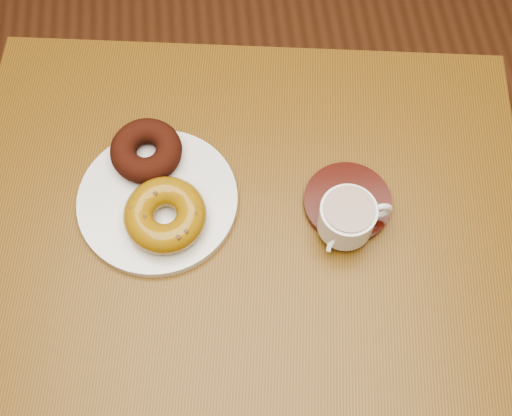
{
  "coord_description": "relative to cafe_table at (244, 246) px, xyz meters",
  "views": [
    {
      "loc": [
        0.25,
        -0.2,
        1.68
      ],
      "look_at": [
        0.29,
        0.21,
        0.82
      ],
      "focal_mm": 45.0,
      "sensor_mm": 36.0,
      "label": 1
    }
  ],
  "objects": [
    {
      "name": "donut_caramel",
      "position": [
        -0.11,
        -0.01,
        0.16
      ],
      "size": [
        0.15,
        0.15,
        0.04
      ],
      "rotation": [
        0.0,
        0.0,
        0.28
      ],
      "color": "#986D10",
      "rests_on": "donut_plate"
    },
    {
      "name": "saucer",
      "position": [
        0.16,
        0.0,
        0.13
      ],
      "size": [
        0.14,
        0.14,
        0.01
      ],
      "primitive_type": "cylinder",
      "rotation": [
        0.0,
        0.0,
        0.03
      ],
      "color": "#350C07",
      "rests_on": "cafe_table"
    },
    {
      "name": "coffee_cup",
      "position": [
        0.15,
        -0.04,
        0.17
      ],
      "size": [
        0.11,
        0.08,
        0.06
      ],
      "rotation": [
        0.0,
        0.0,
        0.09
      ],
      "color": "white",
      "rests_on": "saucer"
    },
    {
      "name": "cafe_table",
      "position": [
        0.0,
        0.0,
        0.0
      ],
      "size": [
        0.94,
        0.76,
        0.8
      ],
      "rotation": [
        0.0,
        0.0,
        -0.15
      ],
      "color": "brown",
      "rests_on": "ground"
    },
    {
      "name": "donut_cinnamon",
      "position": [
        -0.14,
        0.11,
        0.16
      ],
      "size": [
        0.12,
        0.12,
        0.04
      ],
      "primitive_type": "torus",
      "rotation": [
        0.0,
        0.0,
        0.06
      ],
      "color": "#36130A",
      "rests_on": "donut_plate"
    },
    {
      "name": "teaspoon",
      "position": [
        0.14,
        -0.0,
        0.15
      ],
      "size": [
        0.04,
        0.1,
        0.01
      ],
      "rotation": [
        0.0,
        0.0,
        -0.31
      ],
      "color": "silver",
      "rests_on": "saucer"
    },
    {
      "name": "donut_plate",
      "position": [
        -0.13,
        0.03,
        0.13
      ],
      "size": [
        0.31,
        0.31,
        0.01
      ],
      "primitive_type": "cylinder",
      "rotation": [
        0.0,
        0.0,
        -0.35
      ],
      "color": "white",
      "rests_on": "cafe_table"
    }
  ]
}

